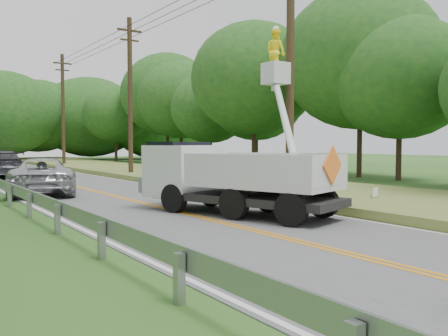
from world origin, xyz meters
TOP-DOWN VIEW (x-y plane):
  - ground at (0.00, 0.00)m, footprint 140.00×140.00m
  - road at (0.00, 14.00)m, footprint 7.20×96.00m
  - guardrail at (-4.02, 14.91)m, footprint 0.18×48.00m
  - utility_poles at (5.00, 17.02)m, footprint 1.60×43.30m
  - tall_grass_verge at (7.10, 14.00)m, footprint 7.00×96.00m
  - treeline_right at (15.78, 24.61)m, footprint 12.46×53.16m
  - bucket_truck at (1.29, 8.03)m, footprint 5.38×6.61m
  - suv_silver at (-2.21, 16.46)m, footprint 3.75×5.90m
  - suv_darkgrey at (-2.00, 27.85)m, footprint 2.66×5.87m
  - yard_sign at (6.22, 6.01)m, footprint 0.43×0.17m

SIDE VIEW (x-z plane):
  - ground at x=0.00m, z-range 0.00..0.00m
  - road at x=0.00m, z-range 0.00..0.02m
  - tall_grass_verge at x=7.10m, z-range 0.00..0.30m
  - yard_sign at x=6.22m, z-range 0.14..0.78m
  - guardrail at x=-4.02m, z-range 0.17..0.94m
  - suv_silver at x=-2.21m, z-range 0.02..1.54m
  - suv_darkgrey at x=-2.00m, z-range 0.02..1.69m
  - bucket_truck at x=1.29m, z-range -1.67..4.60m
  - utility_poles at x=5.00m, z-range 0.27..10.27m
  - treeline_right at x=15.78m, z-range 0.60..12.44m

